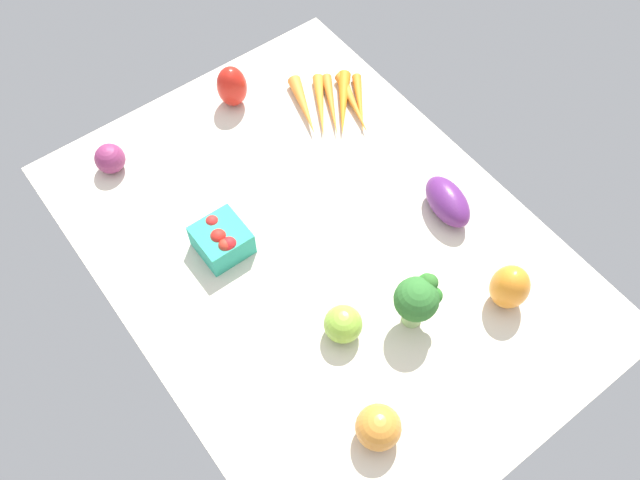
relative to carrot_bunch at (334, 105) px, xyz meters
The scene contains 10 objects.
tablecloth 35.00cm from the carrot_bunch, 41.89° to the right, with size 104.00×76.00×2.00cm, color beige.
carrot_bunch is the anchor object (origin of this frame).
red_onion_near_basket 48.28cm from the carrot_bunch, 107.55° to the right, with size 6.16×6.16×6.16cm, color #852E5C.
bell_pepper_red 22.21cm from the carrot_bunch, 132.37° to the right, with size 6.47×6.47×9.89cm, color red.
eggplant 34.64cm from the carrot_bunch, ahead, with size 12.20×6.64×6.64cm, color #5F266F.
berry_basket 41.54cm from the carrot_bunch, 67.88° to the right, with size 9.20×9.20×6.81cm.
heirloom_tomato_orange 71.32cm from the carrot_bunch, 31.92° to the right, with size 7.51×7.51×7.51cm, color orange.
broccoli_head 52.23cm from the carrot_bunch, 21.58° to the right, with size 7.89×8.76×11.83cm.
bell_pepper_orange 55.67cm from the carrot_bunch, ahead, with size 6.99×6.99×9.83cm, color orange.
heirloom_tomato_green 52.91cm from the carrot_bunch, 35.89° to the right, with size 6.83×6.83×6.83cm, color #89B839.
Camera 1 is at (54.42, -41.04, 114.23)cm, focal length 38.49 mm.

